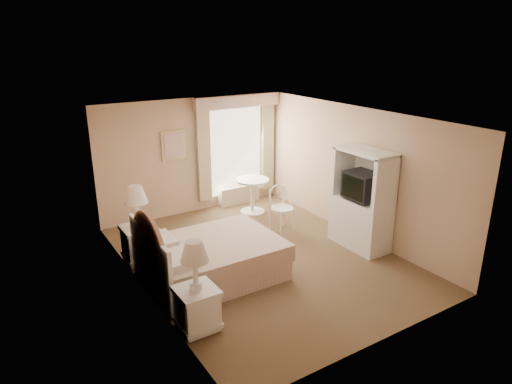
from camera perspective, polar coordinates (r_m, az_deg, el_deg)
room at (r=7.65m, az=0.78°, el=0.12°), size 4.21×5.51×2.51m
window at (r=10.33m, az=-2.34°, el=5.65°), size 2.05×0.22×2.51m
framed_art at (r=9.70m, az=-10.28°, el=5.74°), size 0.52×0.04×0.62m
bed at (r=7.39m, az=-6.10°, el=-8.30°), size 2.11×1.62×1.44m
nightstand_near at (r=6.17m, az=-7.44°, el=-12.96°), size 0.52×0.52×1.27m
nightstand_far at (r=8.07m, az=-14.42°, el=-5.11°), size 0.56×0.56×1.35m
round_table at (r=9.98m, az=-0.46°, el=0.22°), size 0.73×0.73×0.77m
cafe_chair at (r=9.09m, az=3.06°, el=-1.54°), size 0.48×0.48×0.93m
armoire at (r=8.51m, az=13.07°, el=-1.87°), size 0.55×1.11×1.84m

